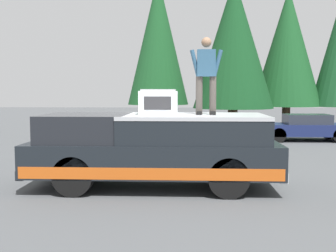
{
  "coord_description": "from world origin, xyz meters",
  "views": [
    {
      "loc": [
        -9.44,
        -0.21,
        2.17
      ],
      "look_at": [
        0.15,
        0.25,
        1.35
      ],
      "focal_mm": 43.87,
      "sensor_mm": 36.0,
      "label": 1
    }
  ],
  "objects_px": {
    "compressor_unit": "(159,102)",
    "person_on_truck_bed": "(206,74)",
    "parked_car_navy": "(305,127)",
    "pickup_truck": "(154,149)",
    "parked_car_maroon": "(173,127)"
  },
  "relations": [
    {
      "from": "parked_car_navy",
      "to": "parked_car_maroon",
      "type": "relative_size",
      "value": 1.0
    },
    {
      "from": "person_on_truck_bed",
      "to": "parked_car_navy",
      "type": "bearing_deg",
      "value": -27.58
    },
    {
      "from": "person_on_truck_bed",
      "to": "parked_car_navy",
      "type": "height_order",
      "value": "person_on_truck_bed"
    },
    {
      "from": "pickup_truck",
      "to": "parked_car_navy",
      "type": "height_order",
      "value": "pickup_truck"
    },
    {
      "from": "parked_car_navy",
      "to": "person_on_truck_bed",
      "type": "bearing_deg",
      "value": 152.42
    },
    {
      "from": "person_on_truck_bed",
      "to": "parked_car_maroon",
      "type": "bearing_deg",
      "value": 6.5
    },
    {
      "from": "compressor_unit",
      "to": "parked_car_navy",
      "type": "xyz_separation_m",
      "value": [
        9.02,
        -5.79,
        -1.35
      ]
    },
    {
      "from": "parked_car_maroon",
      "to": "pickup_truck",
      "type": "bearing_deg",
      "value": 179.34
    },
    {
      "from": "person_on_truck_bed",
      "to": "parked_car_navy",
      "type": "xyz_separation_m",
      "value": [
        9.08,
        -4.74,
        -1.97
      ]
    },
    {
      "from": "compressor_unit",
      "to": "parked_car_maroon",
      "type": "xyz_separation_m",
      "value": [
        9.16,
        -0.0,
        -1.35
      ]
    },
    {
      "from": "compressor_unit",
      "to": "person_on_truck_bed",
      "type": "height_order",
      "value": "person_on_truck_bed"
    },
    {
      "from": "person_on_truck_bed",
      "to": "compressor_unit",
      "type": "bearing_deg",
      "value": 86.8
    },
    {
      "from": "pickup_truck",
      "to": "parked_car_maroon",
      "type": "bearing_deg",
      "value": -0.66
    },
    {
      "from": "person_on_truck_bed",
      "to": "parked_car_maroon",
      "type": "distance_m",
      "value": 9.48
    },
    {
      "from": "person_on_truck_bed",
      "to": "parked_car_maroon",
      "type": "height_order",
      "value": "person_on_truck_bed"
    }
  ]
}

